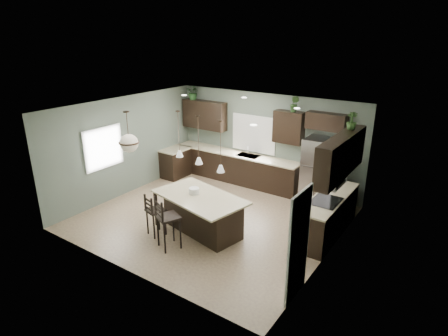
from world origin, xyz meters
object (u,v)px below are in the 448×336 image
refrigerator (321,172)px  bar_stool_left (156,215)px  serving_dish (194,191)px  plant_back_left (193,92)px  kitchen_island (200,214)px  bar_stool_center (169,223)px

refrigerator → bar_stool_left: size_ratio=1.81×
serving_dish → plant_back_left: (-2.57, 3.24, 1.64)m
refrigerator → kitchen_island: 3.52m
kitchen_island → bar_stool_center: (-0.15, -0.91, 0.14)m
serving_dish → bar_stool_center: size_ratio=0.20×
refrigerator → kitchen_island: size_ratio=0.86×
serving_dish → bar_stool_center: 1.03m
bar_stool_center → plant_back_left: bearing=145.8°
kitchen_island → refrigerator: bearing=72.4°
bar_stool_center → serving_dish: bearing=116.6°
plant_back_left → serving_dish: bearing=-51.6°
plant_back_left → bar_stool_left: bearing=-63.2°
kitchen_island → bar_stool_center: size_ratio=1.79×
bar_stool_left → plant_back_left: 4.90m
serving_dish → bar_stool_left: size_ratio=0.23×
refrigerator → kitchen_island: refrigerator is taller
bar_stool_center → refrigerator: bearing=88.5°
kitchen_island → plant_back_left: bearing=142.0°
bar_stool_center → bar_stool_left: bearing=-177.8°
kitchen_island → plant_back_left: size_ratio=4.64×
refrigerator → bar_stool_center: bearing=-115.3°
plant_back_left → bar_stool_center: bearing=-58.0°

